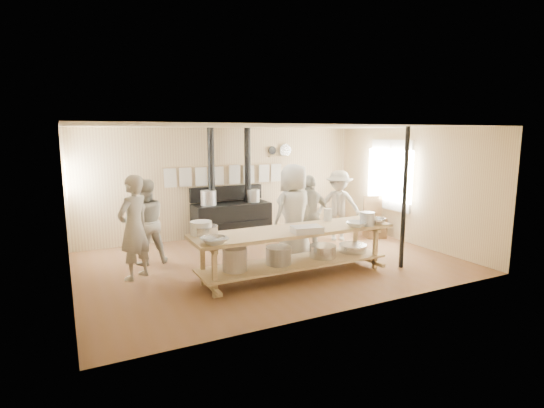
% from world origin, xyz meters
% --- Properties ---
extents(ground, '(7.00, 7.00, 0.00)m').
position_xyz_m(ground, '(0.00, 0.00, 0.00)').
color(ground, brown).
rests_on(ground, ground).
extents(room_shell, '(7.00, 7.00, 7.00)m').
position_xyz_m(room_shell, '(0.00, 0.00, 1.62)').
color(room_shell, tan).
rests_on(room_shell, ground).
extents(window_right, '(0.09, 1.50, 1.65)m').
position_xyz_m(window_right, '(3.47, 0.60, 1.50)').
color(window_right, beige).
rests_on(window_right, ground).
extents(left_opening, '(0.00, 0.90, 0.90)m').
position_xyz_m(left_opening, '(-3.45, 2.00, 1.60)').
color(left_opening, white).
rests_on(left_opening, ground).
extents(stove, '(1.90, 0.75, 2.60)m').
position_xyz_m(stove, '(-0.01, 2.12, 0.52)').
color(stove, black).
rests_on(stove, ground).
extents(towel_rail, '(3.00, 0.04, 0.47)m').
position_xyz_m(towel_rail, '(-0.00, 2.40, 1.55)').
color(towel_rail, tan).
rests_on(towel_rail, ground).
extents(back_wall_shelf, '(0.63, 0.14, 0.32)m').
position_xyz_m(back_wall_shelf, '(1.46, 2.43, 2.00)').
color(back_wall_shelf, tan).
rests_on(back_wall_shelf, ground).
extents(prep_table, '(3.60, 0.90, 0.85)m').
position_xyz_m(prep_table, '(-0.01, -0.90, 0.52)').
color(prep_table, tan).
rests_on(prep_table, ground).
extents(support_post, '(0.08, 0.08, 2.60)m').
position_xyz_m(support_post, '(2.05, -1.35, 1.30)').
color(support_post, black).
rests_on(support_post, ground).
extents(cook_far_left, '(0.78, 0.74, 1.79)m').
position_xyz_m(cook_far_left, '(-2.48, 0.24, 0.90)').
color(cook_far_left, '#B1AD9C').
rests_on(cook_far_left, ground).
extents(cook_left, '(0.83, 0.67, 1.63)m').
position_xyz_m(cook_left, '(-2.16, 1.01, 0.82)').
color(cook_left, '#B1AD9C').
rests_on(cook_left, ground).
extents(cook_center, '(1.05, 0.80, 1.91)m').
position_xyz_m(cook_center, '(0.44, -0.11, 0.95)').
color(cook_center, '#B1AD9C').
rests_on(cook_center, ground).
extents(cook_right, '(0.97, 0.42, 1.65)m').
position_xyz_m(cook_right, '(0.98, 0.18, 0.82)').
color(cook_right, '#B1AD9C').
rests_on(cook_right, ground).
extents(cook_by_window, '(1.22, 1.07, 1.64)m').
position_xyz_m(cook_by_window, '(2.19, 0.88, 0.82)').
color(cook_by_window, '#B1AD9C').
rests_on(cook_by_window, ground).
extents(chair, '(0.59, 0.59, 0.97)m').
position_xyz_m(chair, '(3.16, 0.73, 0.29)').
color(chair, brown).
rests_on(chair, ground).
extents(bowl_white_a, '(0.46, 0.46, 0.10)m').
position_xyz_m(bowl_white_a, '(-1.55, -1.23, 0.90)').
color(bowl_white_a, white).
rests_on(bowl_white_a, prep_table).
extents(bowl_steel_a, '(0.49, 0.49, 0.11)m').
position_xyz_m(bowl_steel_a, '(-1.55, -1.21, 0.90)').
color(bowl_steel_a, silver).
rests_on(bowl_steel_a, prep_table).
extents(bowl_white_b, '(0.50, 0.50, 0.09)m').
position_xyz_m(bowl_white_b, '(1.08, -1.23, 0.89)').
color(bowl_white_b, white).
rests_on(bowl_white_b, prep_table).
extents(bowl_steel_b, '(0.46, 0.46, 0.10)m').
position_xyz_m(bowl_steel_b, '(1.55, -1.19, 0.90)').
color(bowl_steel_b, silver).
rests_on(bowl_steel_b, prep_table).
extents(roasting_pan, '(0.54, 0.40, 0.11)m').
position_xyz_m(roasting_pan, '(0.06, -1.23, 0.90)').
color(roasting_pan, '#B2B2B7').
rests_on(roasting_pan, prep_table).
extents(mixing_bowl_large, '(0.44, 0.44, 0.14)m').
position_xyz_m(mixing_bowl_large, '(-1.49, -0.57, 0.92)').
color(mixing_bowl_large, silver).
rests_on(mixing_bowl_large, prep_table).
extents(bucket_galv, '(0.28, 0.28, 0.24)m').
position_xyz_m(bucket_galv, '(1.31, -1.23, 0.97)').
color(bucket_galv, gray).
rests_on(bucket_galv, prep_table).
extents(deep_bowl_enamel, '(0.37, 0.37, 0.22)m').
position_xyz_m(deep_bowl_enamel, '(-1.55, -0.57, 0.96)').
color(deep_bowl_enamel, white).
rests_on(deep_bowl_enamel, prep_table).
extents(pitcher, '(0.20, 0.20, 0.23)m').
position_xyz_m(pitcher, '(0.91, -0.57, 0.97)').
color(pitcher, white).
rests_on(pitcher, prep_table).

